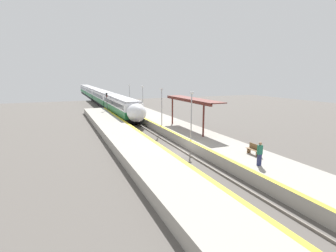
# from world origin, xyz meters

# --- Properties ---
(ground_plane) EXTENTS (120.00, 120.00, 0.00)m
(ground_plane) POSITION_xyz_m (0.00, 0.00, 0.00)
(ground_plane) COLOR #56514C
(rail_left) EXTENTS (0.08, 90.00, 0.15)m
(rail_left) POSITION_xyz_m (-0.72, 0.00, 0.07)
(rail_left) COLOR slate
(rail_left) RESTS_ON ground_plane
(rail_right) EXTENTS (0.08, 90.00, 0.15)m
(rail_right) POSITION_xyz_m (0.72, 0.00, 0.07)
(rail_right) COLOR slate
(rail_right) RESTS_ON ground_plane
(train) EXTENTS (2.91, 81.41, 3.69)m
(train) POSITION_xyz_m (0.00, 52.89, 2.11)
(train) COLOR black
(train) RESTS_ON ground_plane
(platform_right) EXTENTS (4.74, 64.00, 0.98)m
(platform_right) POSITION_xyz_m (3.95, 0.00, 0.49)
(platform_right) COLOR #9E998E
(platform_right) RESTS_ON ground_plane
(platform_left) EXTENTS (4.20, 64.00, 0.98)m
(platform_left) POSITION_xyz_m (-3.68, 0.00, 0.49)
(platform_left) COLOR #9E998E
(platform_left) RESTS_ON ground_plane
(platform_bench) EXTENTS (0.44, 1.45, 0.89)m
(platform_bench) POSITION_xyz_m (4.49, -5.93, 1.44)
(platform_bench) COLOR brown
(platform_bench) RESTS_ON platform_right
(person_waiting) EXTENTS (0.36, 0.23, 1.79)m
(person_waiting) POSITION_xyz_m (2.96, -8.26, 1.91)
(person_waiting) COLOR navy
(person_waiting) RESTS_ON platform_right
(railway_signal) EXTENTS (0.28, 0.28, 4.30)m
(railway_signal) POSITION_xyz_m (-1.96, 27.28, 2.63)
(railway_signal) COLOR #59595E
(railway_signal) RESTS_ON ground_plane
(lamppost_near) EXTENTS (0.36, 0.20, 4.92)m
(lamppost_near) POSITION_xyz_m (2.27, 1.23, 3.81)
(lamppost_near) COLOR #9E9EA3
(lamppost_near) RESTS_ON platform_right
(lamppost_mid) EXTENTS (0.36, 0.20, 4.92)m
(lamppost_mid) POSITION_xyz_m (2.27, 9.69, 3.81)
(lamppost_mid) COLOR #9E9EA3
(lamppost_mid) RESTS_ON platform_right
(lamppost_far) EXTENTS (0.36, 0.20, 4.92)m
(lamppost_far) POSITION_xyz_m (2.27, 18.14, 3.81)
(lamppost_far) COLOR #9E9EA3
(lamppost_far) RESTS_ON platform_right
(lamppost_farthest) EXTENTS (0.36, 0.20, 4.92)m
(lamppost_farthest) POSITION_xyz_m (2.27, 26.60, 3.81)
(lamppost_farthest) COLOR #9E9EA3
(lamppost_farthest) RESTS_ON platform_right
(station_canopy) EXTENTS (2.02, 11.33, 3.79)m
(station_canopy) POSITION_xyz_m (4.46, 5.62, 4.52)
(station_canopy) COLOR #511E19
(station_canopy) RESTS_ON platform_right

